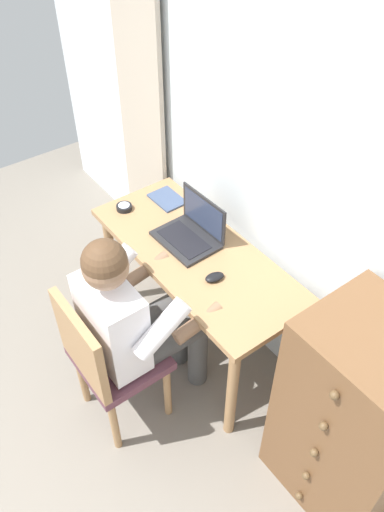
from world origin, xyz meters
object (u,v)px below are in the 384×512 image
Objects in this scene: chair at (106,358)px; laptop at (192,231)px; desk_clock at (124,207)px; person_seated at (136,316)px; dresser at (355,419)px; computer_mouse at (215,277)px; desk at (196,267)px; notebook_pad at (167,199)px.

laptop is at bearing 109.32° from chair.
person_seated is at bearing -27.26° from desk_clock.
dresser is 10.86× the size of computer_mouse.
desk is at bearing 102.49° from chair.
desk is 0.68m from chair.
laptop is 0.33m from computer_mouse.
desk_clock is (-0.75, -0.07, -0.00)m from computer_mouse.
computer_mouse is 0.75m from desk_clock.
chair is 4.24× the size of notebook_pad.
person_seated reaches higher than computer_mouse.
person_seated is at bearing -46.00° from notebook_pad.
computer_mouse is (0.07, 0.42, 0.07)m from person_seated.
computer_mouse is at bearing 79.94° from person_seated.
dresser reaches higher than notebook_pad.
person_seated is 5.76× the size of notebook_pad.
computer_mouse is 1.11× the size of desk_clock.
laptop is at bearing -179.99° from dresser.
desk is 1.19× the size of dresser.
dresser is 5.17× the size of notebook_pad.
laptop is 0.37m from notebook_pad.
chair is 8.91× the size of computer_mouse.
desk_clock is at bearing -159.43° from laptop.
chair is at bearing -77.51° from desk.
desk_clock is at bearing -174.26° from dresser.
computer_mouse is 0.70m from notebook_pad.
notebook_pad is (0.07, 0.25, -0.01)m from desk_clock.
person_seated is 13.44× the size of desk_clock.
desk is 0.49m from notebook_pad.
dresser is 3.12× the size of laptop.
notebook_pad is at bearing 176.79° from dresser.
person_seated is at bearing -90.43° from computer_mouse.
computer_mouse is (0.07, 0.60, 0.26)m from chair.
person_seated is 0.43m from computer_mouse.
desk is at bearing 107.08° from person_seated.
person_seated is (-0.94, -0.51, 0.14)m from dresser.
computer_mouse is (-0.87, -0.09, 0.22)m from dresser.
computer_mouse is (0.32, -0.09, -0.04)m from laptop.
desk is 0.49m from person_seated.
computer_mouse reaches higher than desk.
computer_mouse reaches higher than desk_clock.
notebook_pad is (-1.55, 0.09, 0.21)m from dresser.
chair is at bearing -53.56° from notebook_pad.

